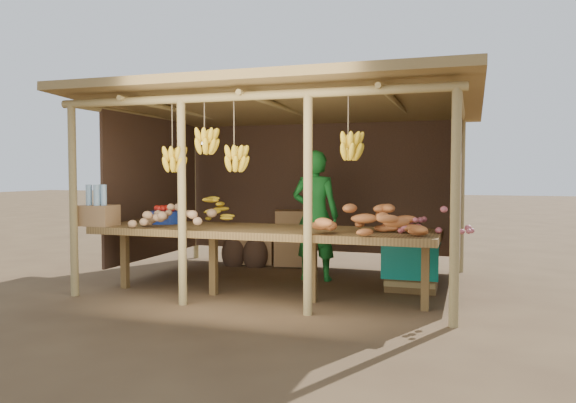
% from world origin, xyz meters
% --- Properties ---
extents(ground, '(60.00, 60.00, 0.00)m').
position_xyz_m(ground, '(0.00, 0.00, 0.00)').
color(ground, brown).
rests_on(ground, ground).
extents(stall_structure, '(4.70, 3.50, 2.43)m').
position_xyz_m(stall_structure, '(0.02, -0.07, 1.91)').
color(stall_structure, tan).
rests_on(stall_structure, ground).
extents(counter, '(3.90, 1.05, 0.80)m').
position_xyz_m(counter, '(0.00, -0.95, 0.74)').
color(counter, brown).
rests_on(counter, ground).
extents(potato_heap, '(1.11, 0.82, 0.37)m').
position_xyz_m(potato_heap, '(-0.87, -1.25, 0.98)').
color(potato_heap, '#9A744F').
rests_on(potato_heap, counter).
extents(sweet_potato_heap, '(1.26, 0.95, 0.36)m').
position_xyz_m(sweet_potato_heap, '(1.24, -1.25, 0.98)').
color(sweet_potato_heap, '#B3622E').
rests_on(sweet_potato_heap, counter).
extents(onion_heap, '(0.76, 0.54, 0.35)m').
position_xyz_m(onion_heap, '(1.90, -0.97, 0.98)').
color(onion_heap, '#BD5C65').
rests_on(onion_heap, counter).
extents(banana_pile, '(0.59, 0.37, 0.35)m').
position_xyz_m(banana_pile, '(-0.79, -0.57, 0.97)').
color(banana_pile, yellow).
rests_on(banana_pile, counter).
extents(tomato_basin, '(0.42, 0.42, 0.22)m').
position_xyz_m(tomato_basin, '(-1.32, -0.78, 0.89)').
color(tomato_basin, navy).
rests_on(tomato_basin, counter).
extents(bottle_box, '(0.38, 0.30, 0.48)m').
position_xyz_m(bottle_box, '(-1.90, -1.30, 0.98)').
color(bottle_box, olive).
rests_on(bottle_box, counter).
extents(vendor, '(0.63, 0.41, 1.71)m').
position_xyz_m(vendor, '(0.28, 0.29, 0.86)').
color(vendor, '#186F24').
rests_on(vendor, ground).
extents(tarp_crate, '(0.66, 0.57, 0.79)m').
position_xyz_m(tarp_crate, '(1.56, 0.04, 0.32)').
color(tarp_crate, brown).
rests_on(tarp_crate, ground).
extents(carton_stack, '(1.18, 0.53, 0.83)m').
position_xyz_m(carton_stack, '(-0.52, 1.20, 0.37)').
color(carton_stack, olive).
rests_on(carton_stack, ground).
extents(burlap_sacks, '(0.74, 0.39, 0.52)m').
position_xyz_m(burlap_sacks, '(-1.02, 1.00, 0.23)').
color(burlap_sacks, '#4B3323').
rests_on(burlap_sacks, ground).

